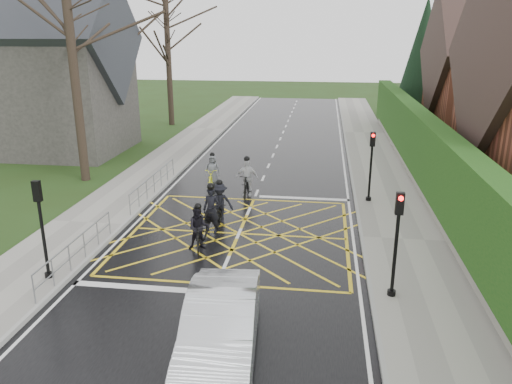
% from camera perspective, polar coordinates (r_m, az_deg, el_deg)
% --- Properties ---
extents(ground, '(120.00, 120.00, 0.00)m').
position_cam_1_polar(ground, '(18.88, -1.96, -4.78)').
color(ground, '#1F3210').
rests_on(ground, ground).
extents(road, '(9.00, 80.00, 0.01)m').
position_cam_1_polar(road, '(18.88, -1.96, -4.77)').
color(road, black).
rests_on(road, ground).
extents(sidewalk_right, '(3.00, 80.00, 0.15)m').
position_cam_1_polar(sidewalk_right, '(18.86, 16.40, -5.33)').
color(sidewalk_right, gray).
rests_on(sidewalk_right, ground).
extents(sidewalk_left, '(3.00, 80.00, 0.15)m').
position_cam_1_polar(sidewalk_left, '(20.67, -18.62, -3.48)').
color(sidewalk_left, gray).
rests_on(sidewalk_left, ground).
extents(stone_wall, '(0.50, 38.00, 0.70)m').
position_cam_1_polar(stone_wall, '(24.64, 18.57, 0.62)').
color(stone_wall, slate).
rests_on(stone_wall, ground).
extents(hedge, '(0.90, 38.00, 2.80)m').
position_cam_1_polar(hedge, '(24.21, 18.97, 4.57)').
color(hedge, '#123E11').
rests_on(hedge, stone_wall).
extents(house_far, '(9.80, 8.80, 10.30)m').
position_cam_1_polar(house_far, '(37.19, 26.76, 11.55)').
color(house_far, brown).
rests_on(house_far, ground).
extents(conifer, '(4.60, 4.60, 10.00)m').
position_cam_1_polar(conifer, '(43.92, 18.51, 14.04)').
color(conifer, black).
rests_on(conifer, ground).
extents(church, '(8.80, 7.80, 11.00)m').
position_cam_1_polar(church, '(33.60, -22.28, 12.61)').
color(church, '#2D2B28').
rests_on(church, ground).
extents(tree_near, '(9.24, 9.24, 11.44)m').
position_cam_1_polar(tree_near, '(26.09, -20.67, 18.22)').
color(tree_near, black).
rests_on(tree_near, ground).
extents(tree_mid, '(10.08, 10.08, 12.48)m').
position_cam_1_polar(tree_mid, '(33.79, -15.78, 19.58)').
color(tree_mid, black).
rests_on(tree_mid, ground).
extents(tree_far, '(8.40, 8.40, 10.40)m').
position_cam_1_polar(tree_far, '(41.05, -10.13, 17.52)').
color(tree_far, black).
rests_on(tree_far, ground).
extents(railing_south, '(0.05, 5.04, 1.03)m').
position_cam_1_polar(railing_south, '(16.95, -19.84, -5.77)').
color(railing_south, slate).
rests_on(railing_south, ground).
extents(railing_north, '(0.05, 6.04, 1.03)m').
position_cam_1_polar(railing_north, '(23.42, -11.61, 1.44)').
color(railing_north, slate).
rests_on(railing_north, ground).
extents(traffic_light_ne, '(0.24, 0.31, 3.21)m').
position_cam_1_polar(traffic_light_ne, '(22.19, 12.98, 2.77)').
color(traffic_light_ne, black).
rests_on(traffic_light_ne, ground).
extents(traffic_light_se, '(0.24, 0.31, 3.21)m').
position_cam_1_polar(traffic_light_se, '(14.28, 15.69, -5.98)').
color(traffic_light_se, black).
rests_on(traffic_light_se, ground).
extents(traffic_light_sw, '(0.24, 0.31, 3.21)m').
position_cam_1_polar(traffic_light_sw, '(16.05, -23.19, -4.12)').
color(traffic_light_sw, black).
rests_on(traffic_light_sw, ground).
extents(cyclist_rear, '(1.08, 2.11, 1.96)m').
position_cam_1_polar(cyclist_rear, '(18.78, -5.15, -2.89)').
color(cyclist_rear, black).
rests_on(cyclist_rear, ground).
extents(cyclist_back, '(0.86, 1.74, 1.69)m').
position_cam_1_polar(cyclist_back, '(17.46, -6.59, -4.58)').
color(cyclist_back, black).
rests_on(cyclist_back, ground).
extents(cyclist_mid, '(1.11, 1.88, 1.78)m').
position_cam_1_polar(cyclist_mid, '(19.76, -4.17, -1.75)').
color(cyclist_mid, black).
rests_on(cyclist_mid, ground).
extents(cyclist_front, '(1.03, 1.90, 1.88)m').
position_cam_1_polar(cyclist_front, '(22.92, -1.07, 1.21)').
color(cyclist_front, black).
rests_on(cyclist_front, ground).
extents(cyclist_lead, '(0.76, 1.71, 1.63)m').
position_cam_1_polar(cyclist_lead, '(24.77, -5.00, 2.11)').
color(cyclist_lead, yellow).
rests_on(cyclist_lead, ground).
extents(car, '(2.03, 4.81, 1.54)m').
position_cam_1_polar(car, '(11.97, -4.07, -15.08)').
color(car, '#BABEC2').
rests_on(car, ground).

